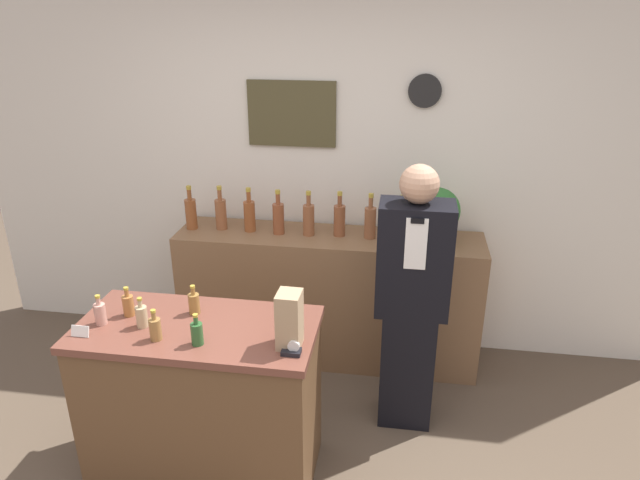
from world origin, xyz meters
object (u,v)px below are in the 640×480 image
(shopkeeper, at_px, (411,303))
(tape_dispenser, at_px, (292,350))
(paper_bag, at_px, (289,320))
(potted_plant, at_px, (436,213))

(shopkeeper, relative_size, tape_dispenser, 18.20)
(shopkeeper, bearing_deg, paper_bag, -129.07)
(shopkeeper, height_order, potted_plant, shopkeeper)
(tape_dispenser, bearing_deg, potted_plant, 63.35)
(paper_bag, relative_size, tape_dispenser, 3.09)
(shopkeeper, relative_size, paper_bag, 5.88)
(shopkeeper, distance_m, paper_bag, 0.94)
(potted_plant, xyz_separation_m, tape_dispenser, (-0.68, -1.36, -0.22))
(potted_plant, xyz_separation_m, paper_bag, (-0.71, -1.29, -0.10))
(paper_bag, height_order, tape_dispenser, paper_bag)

